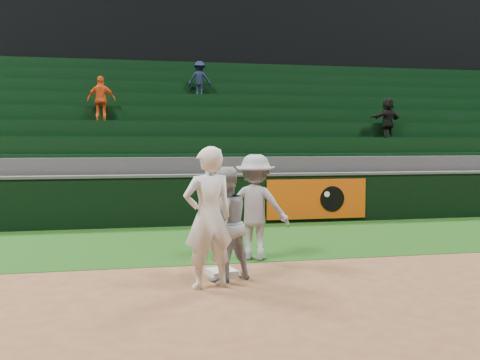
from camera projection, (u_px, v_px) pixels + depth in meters
name	position (u px, v px, depth m)	size (l,w,h in m)	color
ground	(240.00, 277.00, 8.00)	(70.00, 70.00, 0.00)	brown
foul_grass	(211.00, 241.00, 10.93)	(36.00, 4.20, 0.01)	#12360D
upper_deck	(165.00, 56.00, 24.64)	(40.00, 12.00, 12.00)	black
first_base	(222.00, 272.00, 8.12)	(0.40, 0.40, 0.09)	silver
first_baseman	(208.00, 218.00, 7.37)	(0.72, 0.47, 1.96)	silver
baserunner	(224.00, 224.00, 7.80)	(0.81, 0.63, 1.67)	#969AA0
base_coach	(255.00, 207.00, 9.16)	(1.17, 0.67, 1.81)	gray
field_wall	(198.00, 199.00, 13.04)	(36.00, 0.45, 1.25)	black
stadium_seating	(183.00, 153.00, 16.65)	(36.00, 5.95, 4.85)	#373739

